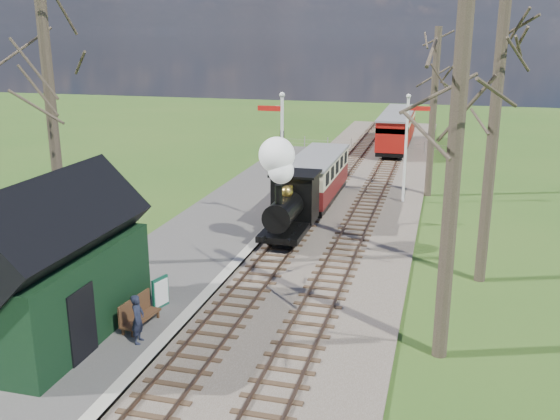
# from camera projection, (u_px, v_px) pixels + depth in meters

# --- Properties ---
(distant_hills) EXTENTS (114.40, 48.00, 22.02)m
(distant_hills) POSITION_uv_depth(u_px,v_px,m) (398.00, 240.00, 77.40)
(distant_hills) COLOR #385B23
(distant_hills) RESTS_ON ground
(ballast_bed) EXTENTS (8.00, 60.00, 0.10)m
(ballast_bed) POSITION_uv_depth(u_px,v_px,m) (346.00, 199.00, 33.60)
(ballast_bed) COLOR brown
(ballast_bed) RESTS_ON ground
(track_near) EXTENTS (1.60, 60.00, 0.15)m
(track_near) POSITION_uv_depth(u_px,v_px,m) (323.00, 196.00, 33.91)
(track_near) COLOR brown
(track_near) RESTS_ON ground
(track_far) EXTENTS (1.60, 60.00, 0.15)m
(track_far) POSITION_uv_depth(u_px,v_px,m) (370.00, 199.00, 33.26)
(track_far) COLOR brown
(track_far) RESTS_ON ground
(platform) EXTENTS (5.00, 44.00, 0.20)m
(platform) POSITION_uv_depth(u_px,v_px,m) (209.00, 236.00, 27.35)
(platform) COLOR #474442
(platform) RESTS_ON ground
(coping_strip) EXTENTS (0.40, 44.00, 0.21)m
(coping_strip) POSITION_uv_depth(u_px,v_px,m) (259.00, 240.00, 26.78)
(coping_strip) COLOR #B2AD9E
(coping_strip) RESTS_ON ground
(station_shed) EXTENTS (3.25, 6.30, 4.78)m
(station_shed) POSITION_uv_depth(u_px,v_px,m) (51.00, 268.00, 17.66)
(station_shed) COLOR black
(station_shed) RESTS_ON platform
(semaphore_near) EXTENTS (1.22, 0.24, 6.22)m
(semaphore_near) POSITION_uv_depth(u_px,v_px,m) (281.00, 151.00, 27.56)
(semaphore_near) COLOR silver
(semaphore_near) RESTS_ON ground
(semaphore_far) EXTENTS (1.22, 0.24, 5.72)m
(semaphore_far) POSITION_uv_depth(u_px,v_px,m) (408.00, 140.00, 31.92)
(semaphore_far) COLOR silver
(semaphore_far) RESTS_ON ground
(bare_trees) EXTENTS (15.51, 22.39, 12.00)m
(bare_trees) POSITION_uv_depth(u_px,v_px,m) (296.00, 139.00, 21.12)
(bare_trees) COLOR #382D23
(bare_trees) RESTS_ON ground
(fence_line) EXTENTS (12.60, 0.08, 1.00)m
(fence_line) POSITION_uv_depth(u_px,v_px,m) (363.00, 145.00, 46.71)
(fence_line) COLOR slate
(fence_line) RESTS_ON ground
(locomotive) EXTENTS (1.83, 4.28, 4.58)m
(locomotive) POSITION_uv_depth(u_px,v_px,m) (288.00, 194.00, 26.28)
(locomotive) COLOR black
(locomotive) RESTS_ON ground
(coach) EXTENTS (2.14, 7.33, 2.25)m
(coach) POSITION_uv_depth(u_px,v_px,m) (317.00, 176.00, 32.06)
(coach) COLOR black
(coach) RESTS_ON ground
(red_carriage_a) EXTENTS (2.19, 5.43, 2.31)m
(red_carriage_a) POSITION_uv_depth(u_px,v_px,m) (394.00, 134.00, 44.98)
(red_carriage_a) COLOR black
(red_carriage_a) RESTS_ON ground
(red_carriage_b) EXTENTS (2.19, 5.43, 2.31)m
(red_carriage_b) POSITION_uv_depth(u_px,v_px,m) (400.00, 124.00, 50.08)
(red_carriage_b) COLOR black
(red_carriage_b) RESTS_ON ground
(sign_board) EXTENTS (0.28, 0.69, 1.02)m
(sign_board) POSITION_uv_depth(u_px,v_px,m) (161.00, 292.00, 19.88)
(sign_board) COLOR #0F4733
(sign_board) RESTS_ON platform
(bench) EXTENTS (0.64, 1.61, 0.90)m
(bench) POSITION_uv_depth(u_px,v_px,m) (137.00, 313.00, 18.66)
(bench) COLOR #432A18
(bench) RESTS_ON platform
(person) EXTENTS (0.41, 0.57, 1.45)m
(person) POSITION_uv_depth(u_px,v_px,m) (138.00, 319.00, 17.57)
(person) COLOR #1A1E2F
(person) RESTS_ON platform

